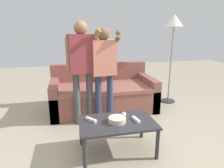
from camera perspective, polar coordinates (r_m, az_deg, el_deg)
ground_plane at (r=2.68m, az=2.04°, el=-17.26°), size 12.00×12.00×0.00m
couch at (r=3.73m, az=-2.66°, el=-2.75°), size 1.84×0.96×0.80m
coffee_table at (r=2.42m, az=1.45°, el=-11.64°), size 0.88×0.55×0.39m
snack_bowl at (r=2.37m, az=1.46°, el=-10.08°), size 0.21×0.21×0.06m
game_remote_nunchuk at (r=2.53m, az=3.38°, el=-8.48°), size 0.06×0.09×0.05m
floor_lamp at (r=4.05m, az=17.05°, el=15.15°), size 0.34×0.34×1.70m
player_center at (r=3.05m, az=-2.31°, el=5.47°), size 0.44×0.28×1.45m
player_left at (r=3.00m, az=-8.48°, el=6.27°), size 0.49×0.34×1.55m
game_remote_wand_near at (r=2.42m, az=-5.94°, el=-9.97°), size 0.12×0.14×0.03m
game_remote_wand_far at (r=2.42m, az=6.84°, el=-9.95°), size 0.06×0.16×0.03m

